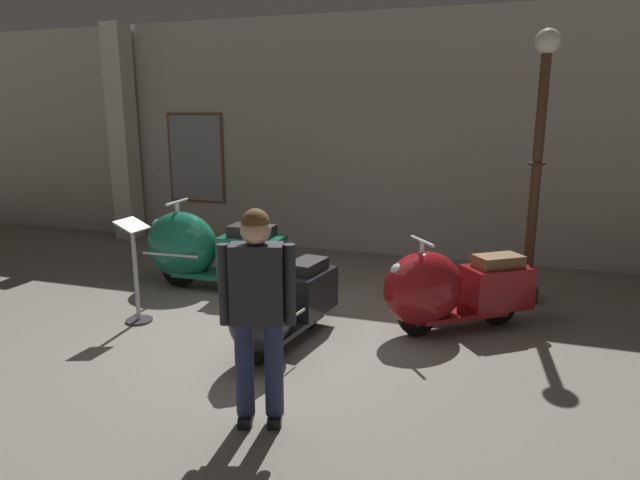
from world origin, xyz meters
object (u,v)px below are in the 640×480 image
(scooter_0, at_px, (203,250))
(scooter_2, at_px, (446,289))
(scooter_1, at_px, (278,306))
(visitor_0, at_px, (258,303))
(lamppost, at_px, (537,164))
(info_stanchion, at_px, (136,280))

(scooter_0, relative_size, scooter_2, 1.17)
(scooter_1, height_order, visitor_0, visitor_0)
(visitor_0, bearing_deg, scooter_2, -44.02)
(scooter_2, height_order, lamppost, lamppost)
(visitor_0, xyz_separation_m, info_stanchion, (-2.06, 1.40, -0.44))
(lamppost, bearing_deg, scooter_2, -123.02)
(scooter_2, xyz_separation_m, visitor_0, (-1.06, -2.16, 0.46))
(lamppost, distance_m, info_stanchion, 4.56)
(visitor_0, distance_m, info_stanchion, 2.53)
(lamppost, relative_size, info_stanchion, 2.75)
(scooter_1, height_order, scooter_2, scooter_2)
(scooter_1, bearing_deg, visitor_0, 25.47)
(info_stanchion, bearing_deg, scooter_0, 86.29)
(scooter_2, xyz_separation_m, info_stanchion, (-3.12, -0.76, 0.02))
(scooter_1, bearing_deg, lamppost, 143.04)
(scooter_0, distance_m, lamppost, 4.08)
(scooter_2, bearing_deg, scooter_0, -45.36)
(scooter_1, distance_m, info_stanchion, 1.70)
(scooter_0, xyz_separation_m, lamppost, (3.85, 0.77, 1.11))
(lamppost, bearing_deg, scooter_1, -135.52)
(info_stanchion, bearing_deg, scooter_1, -6.62)
(scooter_0, bearing_deg, visitor_0, 124.77)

